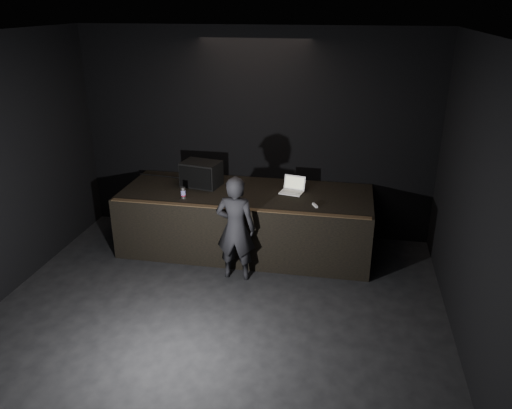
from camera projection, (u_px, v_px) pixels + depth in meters
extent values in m
plane|color=black|center=(199.00, 352.00, 5.88)|extent=(7.00, 7.00, 0.00)
cube|color=black|center=(255.00, 135.00, 8.40)|extent=(6.00, 0.10, 3.50)
cube|color=black|center=(497.00, 240.00, 4.70)|extent=(0.10, 7.00, 3.50)
cube|color=black|center=(183.00, 41.00, 4.56)|extent=(6.00, 7.00, 0.04)
cube|color=black|center=(246.00, 220.00, 8.18)|extent=(4.00, 1.50, 1.00)
cube|color=brown|center=(236.00, 208.00, 7.34)|extent=(3.92, 0.10, 0.01)
cube|color=black|center=(201.00, 174.00, 8.20)|extent=(0.68, 0.53, 0.40)
cube|color=black|center=(195.00, 178.00, 8.01)|extent=(0.56, 0.12, 0.34)
cylinder|color=black|center=(164.00, 176.00, 8.68)|extent=(0.93, 0.11, 0.02)
cube|color=white|center=(291.00, 193.00, 7.94)|extent=(0.39, 0.31, 0.02)
cube|color=silver|center=(291.00, 192.00, 7.93)|extent=(0.32, 0.20, 0.00)
cube|color=white|center=(295.00, 182.00, 8.03)|extent=(0.36, 0.14, 0.23)
cube|color=#C6733A|center=(294.00, 183.00, 8.02)|extent=(0.31, 0.11, 0.18)
cylinder|color=silver|center=(183.00, 193.00, 7.70)|extent=(0.07, 0.07, 0.18)
cylinder|color=#221C9B|center=(183.00, 193.00, 7.70)|extent=(0.07, 0.07, 0.08)
cylinder|color=#B91135|center=(183.00, 195.00, 7.72)|extent=(0.07, 0.07, 0.01)
cylinder|color=white|center=(301.00, 186.00, 8.07)|extent=(0.09, 0.09, 0.11)
cube|color=white|center=(315.00, 205.00, 7.43)|extent=(0.10, 0.15, 0.03)
imported|color=black|center=(236.00, 228.00, 7.19)|extent=(0.59, 0.39, 1.59)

